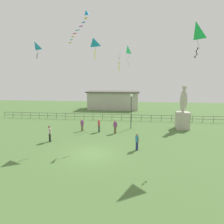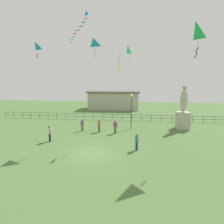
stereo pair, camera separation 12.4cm
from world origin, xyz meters
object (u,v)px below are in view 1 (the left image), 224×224
Objects in this scene: statue_monument at (183,115)px; person_3 at (137,141)px; lamppost at (131,104)px; streamer_kite at (85,16)px; person_1 at (50,133)px; kite_2 at (35,46)px; kite_1 at (121,55)px; person_2 at (82,124)px; kite_4 at (93,43)px; kite_3 at (195,32)px; kite_0 at (127,51)px; person_0 at (115,126)px; person_4 at (99,125)px.

person_3 is at bearing -124.62° from statue_monument.
lamppost is 11.80m from streamer_kite.
kite_2 is (-4.16, 5.94, 9.42)m from person_1.
person_3 is at bearing -47.94° from streamer_kite.
kite_1 is 1.12× the size of kite_2.
person_2 is at bearing 152.77° from kite_1.
statue_monument is 16.24m from person_1.
kite_4 reaches higher than person_2.
kite_3 is at bearing -25.93° from person_2.
kite_0 is at bearing 22.16° from kite_2.
kite_3 is at bearing -4.14° from person_1.
streamer_kite is (-5.56, -0.71, 10.39)m from lamppost.
kite_4 is (-10.32, -5.41, 7.95)m from statue_monument.
statue_monument is 2.84× the size of kite_2.
person_2 is at bearing 127.50° from kite_4.
lamppost is 1.05× the size of streamer_kite.
person_0 is 11.67m from kite_0.
statue_monument reaches higher than person_1.
kite_1 is at bearing -27.23° from person_2.
person_4 is at bearing -11.66° from kite_2.
lamppost is 14.14m from kite_2.
person_4 is (-1.98, 0.38, 0.01)m from person_0.
streamer_kite is (-6.26, 6.94, 12.74)m from person_3.
lamppost reaches higher than person_2.
kite_2 is (-11.47, -4.67, 0.03)m from kite_0.
person_1 is at bearing -158.87° from kite_4.
statue_monument is 10.32m from person_3.
person_0 is at bearing -125.95° from lamppost.
kite_4 is at bearing 163.74° from kite_3.
person_4 is at bearing -164.45° from statue_monument.
statue_monument is at bearing 15.55° from person_4.
kite_0 reaches higher than kite_4.
lamppost is 2.27× the size of kite_4.
streamer_kite is (-1.78, 3.90, 3.82)m from kite_4.
kite_0 is (-7.28, 3.55, 8.49)m from statue_monument.
lamppost is 8.36m from kite_0.
kite_2 is 0.72× the size of kite_3.
person_4 reaches higher than person_0.
kite_1 reaches higher than person_2.
person_0 is 0.80× the size of kite_2.
statue_monument reaches higher than lamppost.
kite_2 reaches higher than kite_3.
kite_0 is at bearing 81.31° from person_0.
kite_3 is at bearing -16.26° from kite_4.
person_0 is 1.03× the size of person_3.
kite_2 is 18.70m from kite_3.
person_1 reaches higher than person_0.
person_0 is 12.41m from kite_3.
person_3 is 0.56× the size of kite_3.
kite_4 is at bearing -129.30° from lamppost.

